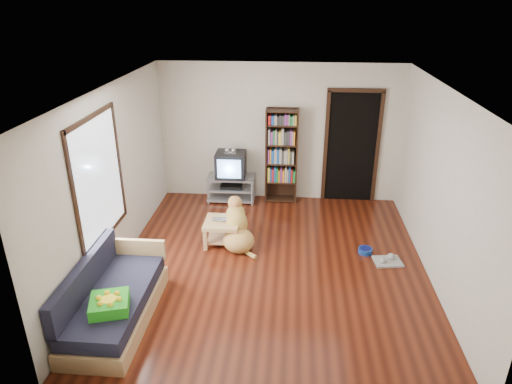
# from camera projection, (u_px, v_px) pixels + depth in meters

# --- Properties ---
(ground) EXTENTS (5.00, 5.00, 0.00)m
(ground) POSITION_uv_depth(u_px,v_px,m) (272.00, 265.00, 6.78)
(ground) COLOR #531E0E
(ground) RESTS_ON ground
(ceiling) EXTENTS (5.00, 5.00, 0.00)m
(ceiling) POSITION_uv_depth(u_px,v_px,m) (274.00, 89.00, 5.74)
(ceiling) COLOR white
(ceiling) RESTS_ON ground
(wall_back) EXTENTS (4.50, 0.00, 4.50)m
(wall_back) POSITION_uv_depth(u_px,v_px,m) (280.00, 133.00, 8.54)
(wall_back) COLOR beige
(wall_back) RESTS_ON ground
(wall_front) EXTENTS (4.50, 0.00, 4.50)m
(wall_front) POSITION_uv_depth(u_px,v_px,m) (259.00, 294.00, 3.98)
(wall_front) COLOR beige
(wall_front) RESTS_ON ground
(wall_left) EXTENTS (0.00, 5.00, 5.00)m
(wall_left) POSITION_uv_depth(u_px,v_px,m) (114.00, 179.00, 6.43)
(wall_left) COLOR beige
(wall_left) RESTS_ON ground
(wall_right) EXTENTS (0.00, 5.00, 5.00)m
(wall_right) POSITION_uv_depth(u_px,v_px,m) (441.00, 190.00, 6.09)
(wall_right) COLOR beige
(wall_right) RESTS_ON ground
(green_cushion) EXTENTS (0.52, 0.52, 0.14)m
(green_cushion) POSITION_uv_depth(u_px,v_px,m) (110.00, 304.00, 5.15)
(green_cushion) COLOR green
(green_cushion) RESTS_ON sofa
(laptop) EXTENTS (0.32, 0.21, 0.02)m
(laptop) POSITION_uv_depth(u_px,v_px,m) (222.00, 221.00, 7.19)
(laptop) COLOR #B5B6BA
(laptop) RESTS_ON coffee_table
(dog_bowl) EXTENTS (0.22, 0.22, 0.08)m
(dog_bowl) POSITION_uv_depth(u_px,v_px,m) (365.00, 251.00, 7.08)
(dog_bowl) COLOR navy
(dog_bowl) RESTS_ON ground
(grey_rag) EXTENTS (0.44, 0.37, 0.03)m
(grey_rag) POSITION_uv_depth(u_px,v_px,m) (388.00, 262.00, 6.84)
(grey_rag) COLOR gray
(grey_rag) RESTS_ON ground
(window) EXTENTS (0.03, 1.46, 1.70)m
(window) POSITION_uv_depth(u_px,v_px,m) (99.00, 179.00, 5.90)
(window) COLOR white
(window) RESTS_ON wall_left
(doorway) EXTENTS (1.03, 0.05, 2.19)m
(doorway) POSITION_uv_depth(u_px,v_px,m) (352.00, 145.00, 8.50)
(doorway) COLOR black
(doorway) RESTS_ON wall_back
(tv_stand) EXTENTS (0.90, 0.45, 0.50)m
(tv_stand) POSITION_uv_depth(u_px,v_px,m) (231.00, 187.00, 8.80)
(tv_stand) COLOR #99999E
(tv_stand) RESTS_ON ground
(crt_tv) EXTENTS (0.55, 0.52, 0.58)m
(crt_tv) POSITION_uv_depth(u_px,v_px,m) (231.00, 164.00, 8.63)
(crt_tv) COLOR black
(crt_tv) RESTS_ON tv_stand
(bookshelf) EXTENTS (0.60, 0.30, 1.80)m
(bookshelf) POSITION_uv_depth(u_px,v_px,m) (282.00, 151.00, 8.52)
(bookshelf) COLOR black
(bookshelf) RESTS_ON ground
(sofa) EXTENTS (0.80, 1.80, 0.80)m
(sofa) POSITION_uv_depth(u_px,v_px,m) (113.00, 301.00, 5.56)
(sofa) COLOR tan
(sofa) RESTS_ON ground
(coffee_table) EXTENTS (0.55, 0.55, 0.40)m
(coffee_table) POSITION_uv_depth(u_px,v_px,m) (222.00, 228.00, 7.27)
(coffee_table) COLOR tan
(coffee_table) RESTS_ON ground
(dog) EXTENTS (0.62, 0.88, 0.79)m
(dog) POSITION_uv_depth(u_px,v_px,m) (237.00, 229.00, 7.22)
(dog) COLOR tan
(dog) RESTS_ON ground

